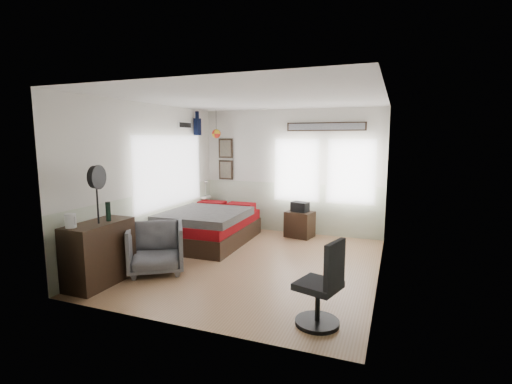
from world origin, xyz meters
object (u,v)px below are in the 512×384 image
(nightstand, at_px, (300,224))
(task_chair, at_px, (322,291))
(dresser, at_px, (99,253))
(armchair, at_px, (156,248))
(bed, at_px, (209,226))

(nightstand, bearing_deg, task_chair, -60.13)
(task_chair, bearing_deg, dresser, -164.72)
(dresser, bearing_deg, armchair, 55.87)
(bed, bearing_deg, task_chair, -43.82)
(bed, height_order, dresser, dresser)
(armchair, relative_size, nightstand, 1.54)
(armchair, distance_m, task_chair, 2.87)
(dresser, xyz_separation_m, task_chair, (3.23, -0.09, -0.04))
(armchair, bearing_deg, bed, 57.69)
(bed, xyz_separation_m, dresser, (-0.44, -2.47, 0.12))
(dresser, height_order, task_chair, task_chair)
(armchair, height_order, task_chair, task_chair)
(bed, xyz_separation_m, nightstand, (1.61, 1.06, -0.06))
(dresser, distance_m, armchair, 0.84)
(bed, bearing_deg, nightstand, 31.99)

